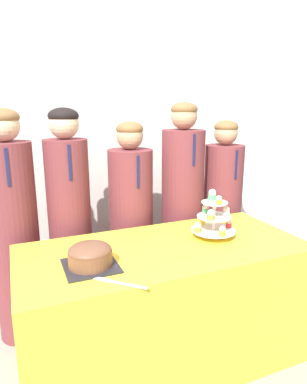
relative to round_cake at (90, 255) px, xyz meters
name	(u,v)px	position (x,y,z in m)	size (l,w,h in m)	color
wall_back	(106,127)	(0.44, 1.27, 0.55)	(9.00, 0.06, 2.70)	silver
table	(164,305)	(0.44, 0.08, -0.43)	(1.62, 0.73, 0.74)	yellow
round_cake	(90,255)	(0.00, 0.00, 0.00)	(0.26, 0.26, 0.13)	#232328
cake_knife	(111,281)	(0.05, -0.18, -0.06)	(0.21, 0.20, 0.01)	silver
cupcake_stand	(214,217)	(0.78, 0.11, 0.06)	(0.27, 0.27, 0.29)	silver
student_0	(15,235)	(-0.34, 0.68, -0.09)	(0.30, 0.30, 1.51)	brown
student_1	(70,226)	(0.01, 0.68, -0.08)	(0.28, 0.29, 1.51)	brown
student_2	(131,226)	(0.45, 0.68, -0.14)	(0.32, 0.32, 1.42)	brown
student_3	(182,211)	(0.87, 0.68, -0.07)	(0.32, 0.32, 1.55)	brown
student_4	(222,213)	(1.23, 0.68, -0.14)	(0.30, 0.31, 1.41)	brown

